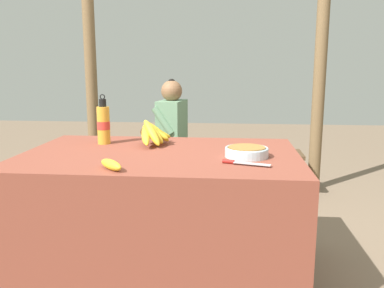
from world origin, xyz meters
The scene contains 12 objects.
ground_plane centered at (0.00, 0.00, 0.00)m, with size 12.00×12.00×0.00m, color #75604C.
market_counter centered at (0.00, 0.00, 0.34)m, with size 1.46×0.95×0.69m.
banana_bunch_ripe centered at (-0.08, 0.21, 0.76)m, with size 0.19×0.33×0.16m.
serving_bowl centered at (0.45, -0.06, 0.72)m, with size 0.22×0.22×0.05m.
water_bottle centered at (-0.37, 0.22, 0.81)m, with size 0.08×0.08×0.29m.
loose_banana_front centered at (-0.16, -0.37, 0.71)m, with size 0.15×0.15×0.05m.
knife centered at (0.41, -0.23, 0.70)m, with size 0.23×0.09×0.02m.
wooden_bench centered at (0.11, 1.49, 0.33)m, with size 1.81×0.32×0.39m.
seated_vendor centered at (-0.19, 1.46, 0.59)m, with size 0.44×0.41×1.03m.
banana_bunch_green centered at (0.63, 1.48, 0.45)m, with size 0.19×0.31×0.13m.
support_post_near centered at (-0.95, 1.70, 1.17)m, with size 0.11×0.11×2.34m.
support_post_far centered at (1.16, 1.70, 1.17)m, with size 0.11×0.11×2.34m.
Camera 1 is at (0.37, -2.09, 1.15)m, focal length 38.00 mm.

